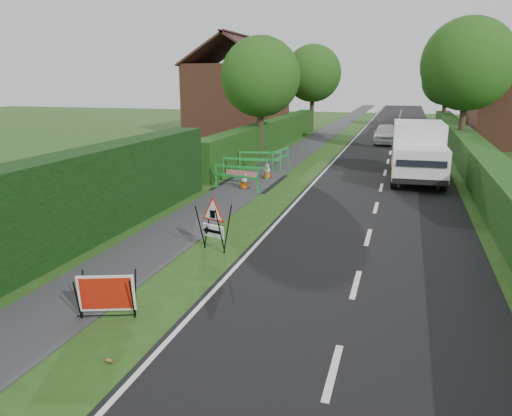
# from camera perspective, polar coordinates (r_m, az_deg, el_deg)

# --- Properties ---
(ground) EXTENTS (120.00, 120.00, 0.00)m
(ground) POSITION_cam_1_polar(r_m,az_deg,el_deg) (10.81, -2.67, -9.31)
(ground) COLOR #264614
(ground) RESTS_ON ground
(road_surface) EXTENTS (6.00, 90.00, 0.02)m
(road_surface) POSITION_cam_1_polar(r_m,az_deg,el_deg) (44.54, 15.69, 8.38)
(road_surface) COLOR black
(road_surface) RESTS_ON ground
(footpath) EXTENTS (2.00, 90.00, 0.02)m
(footpath) POSITION_cam_1_polar(r_m,az_deg,el_deg) (44.98, 8.60, 8.80)
(footpath) COLOR #2D2D30
(footpath) RESTS_ON ground
(hedge_west_near) EXTENTS (1.10, 18.00, 2.50)m
(hedge_west_near) POSITION_cam_1_polar(r_m,az_deg,el_deg) (13.23, -23.71, -6.04)
(hedge_west_near) COLOR black
(hedge_west_near) RESTS_ON ground
(hedge_west_far) EXTENTS (1.00, 24.00, 1.80)m
(hedge_west_far) POSITION_cam_1_polar(r_m,az_deg,el_deg) (32.70, 1.78, 6.85)
(hedge_west_far) COLOR #14380F
(hedge_west_far) RESTS_ON ground
(hedge_east) EXTENTS (1.20, 50.00, 1.50)m
(hedge_east) POSITION_cam_1_polar(r_m,az_deg,el_deg) (25.90, 23.51, 3.61)
(hedge_east) COLOR #14380F
(hedge_east) RESTS_ON ground
(house_west) EXTENTS (7.50, 7.40, 7.88)m
(house_west) POSITION_cam_1_polar(r_m,az_deg,el_deg) (41.54, -2.11, 12.49)
(house_west) COLOR brown
(house_west) RESTS_ON ground
(house_east_b) EXTENTS (7.50, 7.40, 7.88)m
(house_east_b) POSITION_cam_1_polar(r_m,az_deg,el_deg) (52.08, 26.81, 11.40)
(house_east_b) COLOR brown
(house_east_b) RESTS_ON ground
(tree_nw) EXTENTS (4.40, 4.40, 6.70)m
(tree_nw) POSITION_cam_1_polar(r_m,az_deg,el_deg) (28.44, 0.51, 14.76)
(tree_nw) COLOR #2D2116
(tree_nw) RESTS_ON ground
(tree_ne) EXTENTS (5.20, 5.20, 7.79)m
(tree_ne) POSITION_cam_1_polar(r_m,az_deg,el_deg) (31.49, 23.09, 14.89)
(tree_ne) COLOR #2D2116
(tree_ne) RESTS_ON ground
(tree_fw) EXTENTS (4.80, 4.80, 7.24)m
(tree_fw) POSITION_cam_1_polar(r_m,az_deg,el_deg) (44.04, 6.52, 15.04)
(tree_fw) COLOR #2D2116
(tree_fw) RESTS_ON ground
(tree_fe) EXTENTS (4.20, 4.20, 6.33)m
(tree_fe) POSITION_cam_1_polar(r_m,az_deg,el_deg) (47.42, 20.97, 13.43)
(tree_fe) COLOR #2D2116
(tree_fe) RESTS_ON ground
(red_rect_sign) EXTENTS (1.17, 0.93, 0.88)m
(red_rect_sign) POSITION_cam_1_polar(r_m,az_deg,el_deg) (9.77, -16.72, -9.42)
(red_rect_sign) COLOR black
(red_rect_sign) RESTS_ON ground
(triangle_sign) EXTENTS (1.06, 1.06, 1.22)m
(triangle_sign) POSITION_cam_1_polar(r_m,az_deg,el_deg) (12.90, -5.04, -1.34)
(triangle_sign) COLOR black
(triangle_sign) RESTS_ON ground
(works_van) EXTENTS (2.33, 5.56, 2.50)m
(works_van) POSITION_cam_1_polar(r_m,az_deg,el_deg) (23.07, 18.03, 6.24)
(works_van) COLOR silver
(works_van) RESTS_ON ground
(traffic_cone_0) EXTENTS (0.38, 0.38, 0.79)m
(traffic_cone_0) POSITION_cam_1_polar(r_m,az_deg,el_deg) (21.55, 20.55, 2.97)
(traffic_cone_0) COLOR black
(traffic_cone_0) RESTS_ON ground
(traffic_cone_1) EXTENTS (0.38, 0.38, 0.79)m
(traffic_cone_1) POSITION_cam_1_polar(r_m,az_deg,el_deg) (23.23, 19.68, 3.82)
(traffic_cone_1) COLOR black
(traffic_cone_1) RESTS_ON ground
(traffic_cone_2) EXTENTS (0.38, 0.38, 0.79)m
(traffic_cone_2) POSITION_cam_1_polar(r_m,az_deg,el_deg) (25.40, 20.51, 4.60)
(traffic_cone_2) COLOR black
(traffic_cone_2) RESTS_ON ground
(traffic_cone_3) EXTENTS (0.38, 0.38, 0.79)m
(traffic_cone_3) POSITION_cam_1_polar(r_m,az_deg,el_deg) (20.47, -1.35, 3.33)
(traffic_cone_3) COLOR black
(traffic_cone_3) RESTS_ON ground
(traffic_cone_4) EXTENTS (0.38, 0.38, 0.79)m
(traffic_cone_4) POSITION_cam_1_polar(r_m,az_deg,el_deg) (22.66, 1.28, 4.42)
(traffic_cone_4) COLOR black
(traffic_cone_4) RESTS_ON ground
(ped_barrier_0) EXTENTS (2.08, 0.83, 1.00)m
(ped_barrier_0) POSITION_cam_1_polar(r_m,az_deg,el_deg) (20.23, -2.32, 3.87)
(ped_barrier_0) COLOR green
(ped_barrier_0) RESTS_ON ground
(ped_barrier_1) EXTENTS (2.08, 0.47, 1.00)m
(ped_barrier_1) POSITION_cam_1_polar(r_m,az_deg,el_deg) (22.35, -1.27, 4.90)
(ped_barrier_1) COLOR green
(ped_barrier_1) RESTS_ON ground
(ped_barrier_2) EXTENTS (2.09, 0.74, 1.00)m
(ped_barrier_2) POSITION_cam_1_polar(r_m,az_deg,el_deg) (24.34, 0.48, 5.69)
(ped_barrier_2) COLOR green
(ped_barrier_2) RESTS_ON ground
(ped_barrier_3) EXTENTS (0.66, 2.09, 1.00)m
(ped_barrier_3) POSITION_cam_1_polar(r_m,az_deg,el_deg) (25.14, 2.82, 5.96)
(ped_barrier_3) COLOR green
(ped_barrier_3) RESTS_ON ground
(redwhite_plank) EXTENTS (1.47, 0.39, 0.25)m
(redwhite_plank) POSITION_cam_1_polar(r_m,az_deg,el_deg) (21.45, -1.72, 2.77)
(redwhite_plank) COLOR red
(redwhite_plank) RESTS_ON ground
(litter_can) EXTENTS (0.12, 0.07, 0.07)m
(litter_can) POSITION_cam_1_polar(r_m,az_deg,el_deg) (8.61, -16.35, -16.61)
(litter_can) COLOR #BF7F4C
(litter_can) RESTS_ON ground
(hatchback_car) EXTENTS (1.73, 4.04, 1.36)m
(hatchback_car) POSITION_cam_1_polar(r_m,az_deg,el_deg) (36.19, 14.58, 8.22)
(hatchback_car) COLOR white
(hatchback_car) RESTS_ON ground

